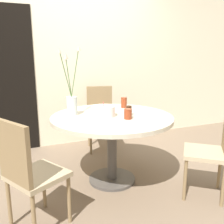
# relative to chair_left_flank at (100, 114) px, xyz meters

# --- Properties ---
(ground_plane) EXTENTS (16.00, 16.00, 0.00)m
(ground_plane) POSITION_rel_chair_left_flank_xyz_m (-0.23, -1.01, -0.53)
(ground_plane) COLOR #7A6651
(wall_back) EXTENTS (8.00, 0.05, 2.60)m
(wall_back) POSITION_rel_chair_left_flank_xyz_m (-0.23, 0.40, 0.77)
(wall_back) COLOR beige
(wall_back) RESTS_ON ground_plane
(doorway_panel) EXTENTS (0.90, 0.01, 2.05)m
(doorway_panel) POSITION_rel_chair_left_flank_xyz_m (-1.31, 0.37, 0.50)
(doorway_panel) COLOR black
(doorway_panel) RESTS_ON ground_plane
(dining_table) EXTENTS (1.30, 1.30, 0.75)m
(dining_table) POSITION_rel_chair_left_flank_xyz_m (-0.23, -1.01, 0.10)
(dining_table) COLOR beige
(dining_table) RESTS_ON ground_plane
(chair_left_flank) EXTENTS (0.48, 0.48, 0.93)m
(chair_left_flank) POSITION_rel_chair_left_flank_xyz_m (0.00, 0.00, 0.00)
(chair_left_flank) COLOR tan
(chair_left_flank) RESTS_ON ground_plane
(chair_right_flank) EXTENTS (0.54, 0.54, 0.93)m
(chair_right_flank) POSITION_rel_chair_left_flank_xyz_m (-1.14, -1.52, 0.00)
(chair_right_flank) COLOR tan
(chair_right_flank) RESTS_ON ground_plane
(chair_near_front) EXTENTS (0.56, 0.56, 0.93)m
(chair_near_front) POSITION_rel_chair_left_flank_xyz_m (0.57, -1.68, 0.00)
(chair_near_front) COLOR tan
(chair_near_front) RESTS_ON ground_plane
(birthday_cake) EXTENTS (0.24, 0.24, 0.15)m
(birthday_cake) POSITION_rel_chair_left_flank_xyz_m (-0.32, -1.00, 0.28)
(birthday_cake) COLOR white
(birthday_cake) RESTS_ON dining_table
(flower_vase) EXTENTS (0.25, 0.17, 0.73)m
(flower_vase) POSITION_rel_chair_left_flank_xyz_m (-0.62, -0.83, 0.41)
(flower_vase) COLOR silver
(flower_vase) RESTS_ON dining_table
(side_plate) EXTENTS (0.21, 0.21, 0.01)m
(side_plate) POSITION_rel_chair_left_flank_xyz_m (0.13, -1.01, 0.23)
(side_plate) COLOR silver
(side_plate) RESTS_ON dining_table
(drink_glass_0) EXTENTS (0.07, 0.07, 0.13)m
(drink_glass_0) POSITION_rel_chair_left_flank_xyz_m (0.06, -0.69, 0.29)
(drink_glass_0) COLOR maroon
(drink_glass_0) RESTS_ON dining_table
(drink_glass_1) EXTENTS (0.08, 0.08, 0.10)m
(drink_glass_1) POSITION_rel_chair_left_flank_xyz_m (-0.13, -1.20, 0.28)
(drink_glass_1) COLOR maroon
(drink_glass_1) RESTS_ON dining_table
(drink_glass_2) EXTENTS (0.06, 0.06, 0.11)m
(drink_glass_2) POSITION_rel_chair_left_flank_xyz_m (-0.07, -1.08, 0.28)
(drink_glass_2) COLOR #33190C
(drink_glass_2) RESTS_ON dining_table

